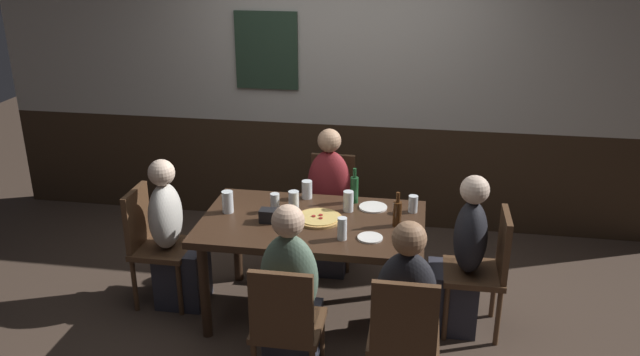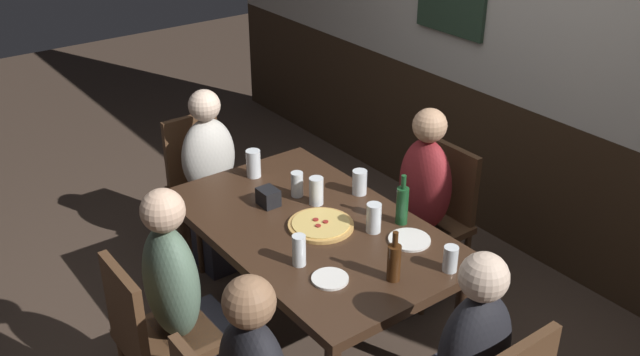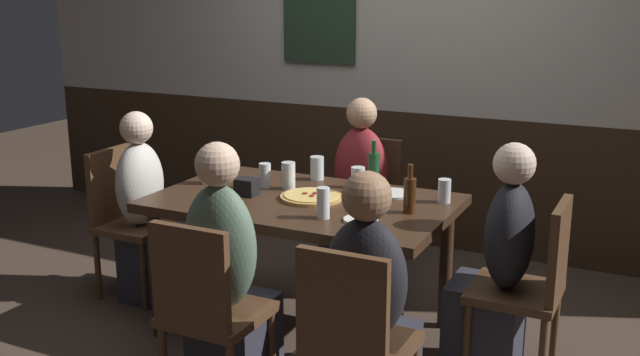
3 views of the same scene
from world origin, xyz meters
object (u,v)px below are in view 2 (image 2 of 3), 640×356
(highball_clear, at_px, (297,185))
(plate_white_small, at_px, (330,279))
(person_mid_near, at_px, (185,320))
(pint_glass_stout, at_px, (316,193))
(dining_table, at_px, (313,239))
(pizza, at_px, (321,225))
(person_head_west, at_px, (215,193))
(chair_head_west, at_px, (202,178))
(tumbler_short, at_px, (360,184))
(plate_white_large, at_px, (409,240))
(chair_mid_far, at_px, (437,213))
(beer_glass_tall, at_px, (253,164))
(chair_mid_near, at_px, (152,334))
(beer_bottle_brown, at_px, (394,261))
(beer_glass_half, at_px, (374,220))
(tumbler_water, at_px, (450,260))
(pint_glass_amber, at_px, (299,252))
(condiment_caddy, at_px, (268,197))
(beer_bottle_green, at_px, (402,204))
(person_mid_far, at_px, (416,223))

(highball_clear, xyz_separation_m, plate_white_small, (0.70, -0.32, -0.05))
(person_mid_near, bearing_deg, pint_glass_stout, 100.40)
(dining_table, distance_m, pizza, 0.11)
(person_head_west, xyz_separation_m, pint_glass_stout, (0.86, 0.14, 0.33))
(chair_head_west, height_order, tumbler_short, chair_head_west)
(dining_table, bearing_deg, plate_white_large, 35.37)
(chair_mid_far, relative_size, beer_glass_tall, 5.67)
(plate_white_large, bearing_deg, dining_table, -144.63)
(chair_mid_near, bearing_deg, pint_glass_stout, 98.78)
(beer_bottle_brown, xyz_separation_m, plate_white_small, (-0.16, -0.22, -0.09))
(chair_mid_far, relative_size, plate_white_large, 4.38)
(person_head_west, xyz_separation_m, tumbler_short, (0.91, 0.38, 0.33))
(beer_glass_half, height_order, tumbler_water, beer_glass_half)
(beer_bottle_brown, bearing_deg, person_mid_near, -128.20)
(plate_white_large, distance_m, plate_white_small, 0.49)
(chair_mid_near, relative_size, pint_glass_amber, 5.88)
(condiment_caddy, bearing_deg, tumbler_water, 18.60)
(chair_head_west, height_order, beer_bottle_brown, beer_bottle_brown)
(person_head_west, bearing_deg, chair_mid_far, 40.92)
(dining_table, relative_size, condiment_caddy, 13.87)
(pint_glass_amber, relative_size, tumbler_water, 1.24)
(chair_mid_far, height_order, condiment_caddy, chair_mid_far)
(plate_white_large, bearing_deg, beer_bottle_brown, -55.64)
(chair_head_west, distance_m, tumbler_short, 1.18)
(beer_glass_tall, height_order, tumbler_water, beer_glass_tall)
(chair_mid_far, bearing_deg, beer_bottle_brown, -56.50)
(beer_glass_tall, bearing_deg, beer_bottle_brown, -1.43)
(pint_glass_amber, bearing_deg, plate_white_small, 12.17)
(chair_mid_far, bearing_deg, pizza, -87.26)
(person_mid_near, bearing_deg, beer_bottle_green, 77.16)
(pizza, relative_size, beer_glass_tall, 2.08)
(tumbler_water, relative_size, beer_bottle_brown, 0.50)
(highball_clear, bearing_deg, pint_glass_amber, -34.22)
(condiment_caddy, bearing_deg, beer_glass_tall, 160.92)
(dining_table, xyz_separation_m, pint_glass_stout, (-0.16, 0.14, 0.15))
(chair_head_west, distance_m, person_mid_far, 1.38)
(highball_clear, bearing_deg, plate_white_small, -24.41)
(person_mid_near, height_order, plate_white_small, person_mid_near)
(tumbler_short, bearing_deg, chair_head_west, -160.27)
(chair_mid_near, bearing_deg, chair_head_west, 143.26)
(highball_clear, distance_m, beer_glass_half, 0.52)
(tumbler_water, bearing_deg, chair_mid_near, -120.63)
(person_head_west, relative_size, person_mid_near, 0.95)
(pizza, bearing_deg, person_head_west, -179.02)
(beer_glass_half, bearing_deg, beer_bottle_green, 81.92)
(dining_table, distance_m, pint_glass_stout, 0.26)
(beer_glass_half, bearing_deg, highball_clear, -169.73)
(beer_glass_tall, bearing_deg, condiment_caddy, -19.08)
(pizza, bearing_deg, chair_head_west, -179.15)
(person_mid_near, xyz_separation_m, beer_glass_tall, (-0.61, 0.76, 0.31))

